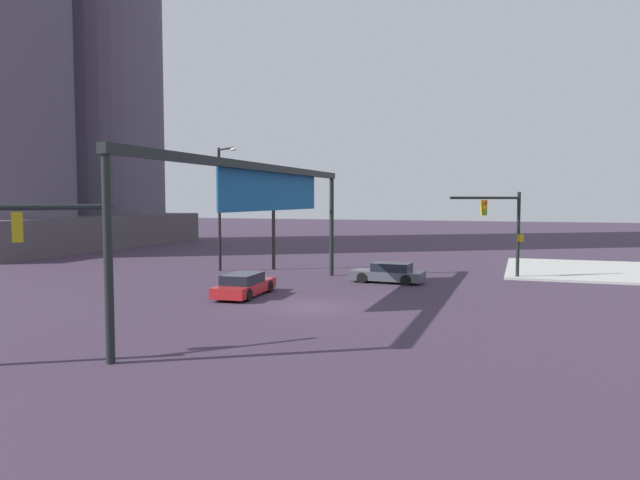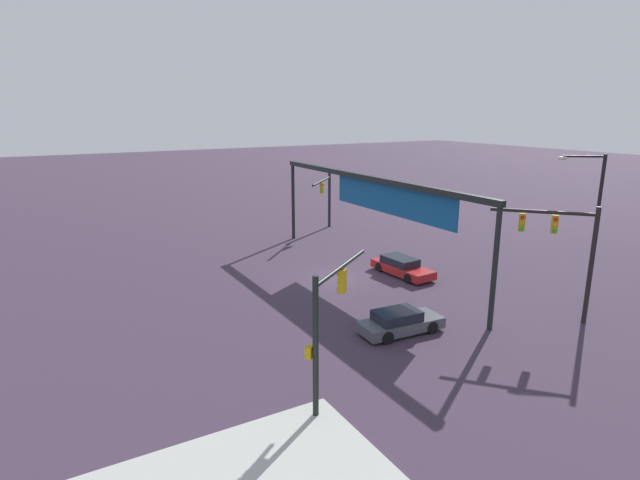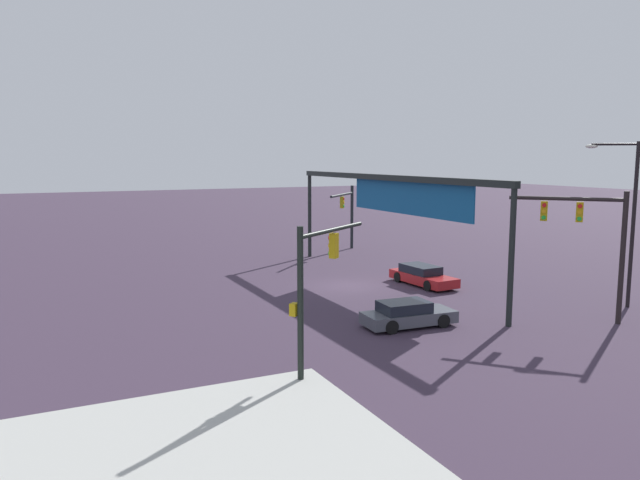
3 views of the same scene
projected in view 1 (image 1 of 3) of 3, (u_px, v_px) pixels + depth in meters
name	position (u px, v px, depth m)	size (l,w,h in m)	color
ground_plane	(310.00, 306.00, 27.86)	(230.35, 230.35, 0.00)	#3C2E40
sidewalk_corner	(583.00, 270.00, 41.58)	(13.06, 10.29, 0.15)	#B1B2AB
traffic_signal_near_corner	(279.00, 210.00, 41.10)	(4.02, 3.67, 6.28)	black
traffic_signal_opposite_side	(504.00, 222.00, 37.02)	(3.05, 4.33, 5.51)	black
streetlamp_curved_arm	(221.00, 200.00, 41.16)	(1.74, 2.24, 8.63)	black
overhead_sign_gantry	(266.00, 187.00, 29.03)	(22.60, 0.43, 6.76)	black
sedan_car_approaching	(389.00, 273.00, 35.82)	(2.03, 4.46, 1.21)	#484B54
sedan_car_waiting_far	(244.00, 285.00, 30.81)	(4.89, 2.04, 1.21)	#B01E21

